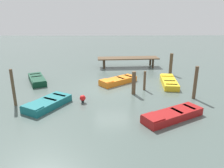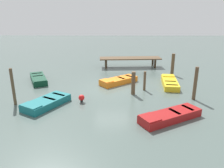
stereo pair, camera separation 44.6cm
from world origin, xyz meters
TOP-DOWN VIEW (x-y plane):
  - ground_plane at (0.00, 0.00)m, footprint 80.00×80.00m
  - dock_segment at (1.74, 6.60)m, footprint 6.10×1.85m
  - rowboat_yellow at (4.30, 0.81)m, footprint 1.40×3.20m
  - rowboat_red at (2.96, -4.71)m, footprint 3.45×2.53m
  - rowboat_orange at (0.48, 1.25)m, footprint 3.01×2.69m
  - rowboat_teal at (-3.77, -3.07)m, footprint 2.50×3.05m
  - rowboat_dark_green at (-5.82, 1.68)m, footprint 2.21×3.23m
  - mooring_piling_far_right at (2.26, -0.29)m, footprint 0.17×0.17m
  - mooring_piling_near_right at (5.21, 3.72)m, footprint 0.28×0.28m
  - mooring_piling_far_left at (-5.67, -2.85)m, footprint 0.17×0.17m
  - mooring_piling_near_left at (1.40, -1.11)m, footprint 0.26×0.26m
  - mooring_piling_mid_right at (5.10, -1.99)m, footprint 0.21×0.21m
  - marker_buoy at (-1.81, -2.51)m, footprint 0.36×0.36m

SIDE VIEW (x-z plane):
  - ground_plane at x=0.00m, z-range 0.00..0.00m
  - rowboat_red at x=2.96m, z-range -0.01..0.45m
  - rowboat_yellow at x=4.30m, z-range -0.01..0.45m
  - rowboat_dark_green at x=-5.82m, z-range -0.01..0.45m
  - rowboat_orange at x=0.48m, z-range -0.01..0.45m
  - rowboat_teal at x=-3.77m, z-range -0.01..0.45m
  - marker_buoy at x=-1.81m, z-range 0.05..0.53m
  - mooring_piling_far_right at x=2.26m, z-range 0.00..1.35m
  - mooring_piling_near_left at x=1.40m, z-range 0.00..1.54m
  - dock_segment at x=1.74m, z-range 0.36..1.31m
  - mooring_piling_near_right at x=5.21m, z-range 0.00..1.86m
  - mooring_piling_mid_right at x=5.10m, z-range 0.00..2.08m
  - mooring_piling_far_left at x=-5.67m, z-range 0.00..2.18m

